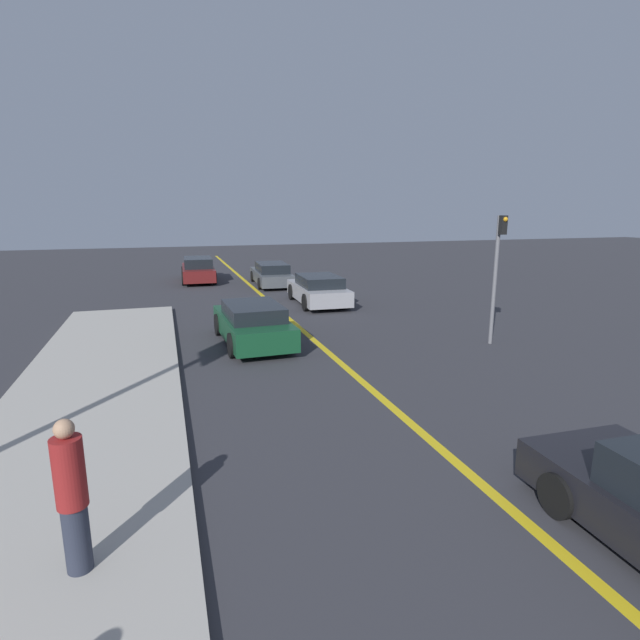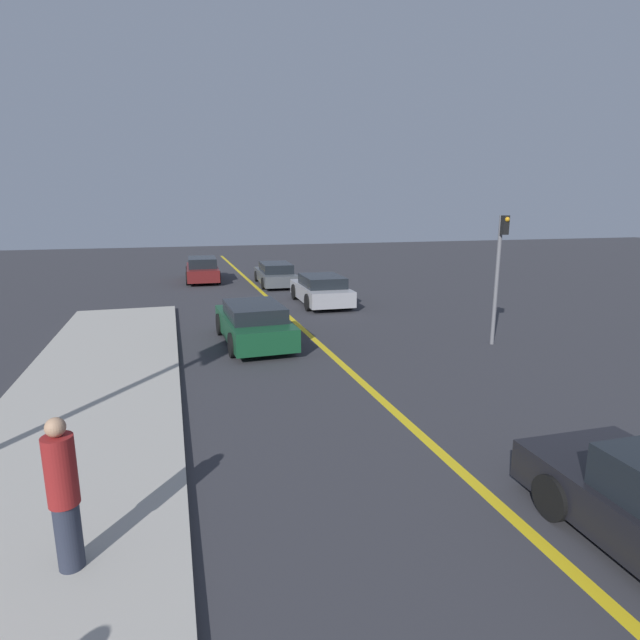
# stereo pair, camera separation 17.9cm
# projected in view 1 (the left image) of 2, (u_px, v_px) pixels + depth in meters

# --- Properties ---
(road_center_line) EXTENTS (0.20, 60.00, 0.01)m
(road_center_line) POSITION_uv_depth(u_px,v_px,m) (315.00, 341.00, 15.80)
(road_center_line) COLOR gold
(road_center_line) RESTS_ON ground_plane
(sidewalk_left) EXTENTS (3.71, 24.52, 0.13)m
(sidewalk_left) POSITION_uv_depth(u_px,v_px,m) (76.00, 446.00, 8.68)
(sidewalk_left) COLOR #ADA89E
(sidewalk_left) RESTS_ON ground_plane
(car_ahead_center) EXTENTS (2.04, 4.41, 1.27)m
(car_ahead_center) POSITION_uv_depth(u_px,v_px,m) (253.00, 323.00, 15.36)
(car_ahead_center) COLOR #144728
(car_ahead_center) RESTS_ON ground_plane
(car_far_distant) EXTENTS (2.08, 4.43, 1.27)m
(car_far_distant) POSITION_uv_depth(u_px,v_px,m) (318.00, 290.00, 21.69)
(car_far_distant) COLOR #9E9EA3
(car_far_distant) RESTS_ON ground_plane
(car_parked_left_lot) EXTENTS (2.02, 4.85, 1.21)m
(car_parked_left_lot) POSITION_uv_depth(u_px,v_px,m) (272.00, 274.00, 27.16)
(car_parked_left_lot) COLOR #4C5156
(car_parked_left_lot) RESTS_ON ground_plane
(car_oncoming_far) EXTENTS (1.97, 4.83, 1.37)m
(car_oncoming_far) POSITION_uv_depth(u_px,v_px,m) (198.00, 270.00, 28.48)
(car_oncoming_far) COLOR maroon
(car_oncoming_far) RESTS_ON ground_plane
(pedestrian_far_standing) EXTENTS (0.33, 0.33, 1.81)m
(pedestrian_far_standing) POSITION_uv_depth(u_px,v_px,m) (72.00, 496.00, 5.42)
(pedestrian_far_standing) COLOR #282D3D
(pedestrian_far_standing) RESTS_ON sidewalk_left
(traffic_light) EXTENTS (0.18, 0.40, 3.90)m
(traffic_light) POSITION_uv_depth(u_px,v_px,m) (497.00, 266.00, 14.92)
(traffic_light) COLOR slate
(traffic_light) RESTS_ON ground_plane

